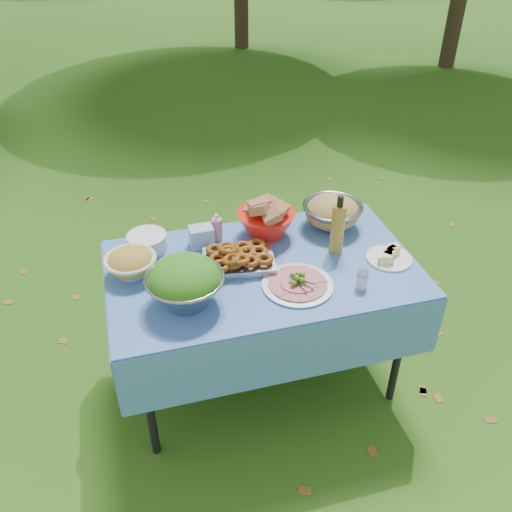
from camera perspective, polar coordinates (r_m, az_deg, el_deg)
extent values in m
plane|color=black|center=(3.09, 0.59, -12.57)|extent=(80.00, 80.00, 0.00)
cube|color=#84D4FF|center=(2.82, 0.64, -7.38)|extent=(1.46, 0.86, 0.76)
cylinder|color=white|center=(2.73, -11.38, 1.49)|extent=(0.23, 0.23, 0.08)
cube|color=#99CDF0|center=(2.71, -5.76, 2.04)|extent=(0.12, 0.09, 0.11)
cylinder|color=pink|center=(2.74, -4.13, 3.05)|extent=(0.06, 0.06, 0.15)
cube|color=#A7A8AB|center=(2.57, -1.84, -0.23)|extent=(0.37, 0.28, 0.08)
cylinder|color=silver|center=(2.44, 4.43, -2.46)|extent=(0.43, 0.43, 0.07)
cylinder|color=#AC8627|center=(2.63, 8.63, 3.33)|extent=(0.08, 0.08, 0.31)
cylinder|color=white|center=(2.69, 13.90, 0.21)|extent=(0.24, 0.24, 0.06)
cylinder|color=silver|center=(2.47, 11.09, -2.45)|extent=(0.06, 0.06, 0.08)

